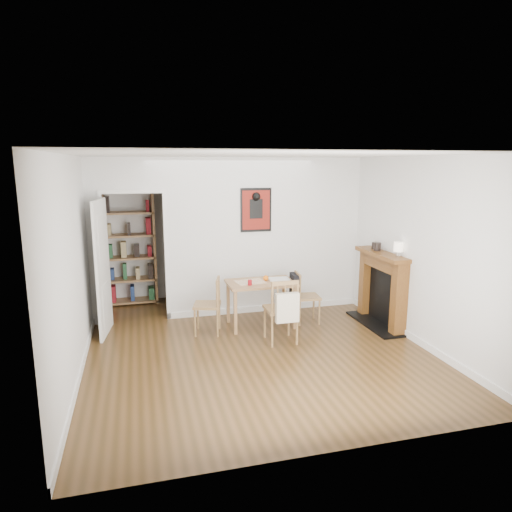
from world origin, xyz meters
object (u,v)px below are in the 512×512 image
object	(u,v)px
ceramic_jar_b	(374,245)
chair_left	(207,306)
bookshelf	(130,247)
chair_front	(281,310)
mantel_lamp	(398,248)
ceramic_jar_a	(377,247)
fireplace	(382,286)
notebook	(279,279)
orange_fruit	(266,278)
chair_right	(306,296)
dining_table	(261,287)
red_glass	(250,282)

from	to	relation	value
ceramic_jar_b	chair_left	bearing A→B (deg)	179.70
bookshelf	chair_front	bearing A→B (deg)	-50.10
mantel_lamp	ceramic_jar_a	distance (m)	0.52
fireplace	ceramic_jar_a	xyz separation A→B (m)	(-0.04, 0.14, 0.61)
fireplace	ceramic_jar_a	size ratio (longest dim) A/B	9.54
notebook	ceramic_jar_b	xyz separation A→B (m)	(1.53, -0.19, 0.50)
fireplace	orange_fruit	distance (m)	1.83
chair_front	chair_right	bearing A→B (deg)	47.22
mantel_lamp	ceramic_jar_a	bearing A→B (deg)	95.78
fireplace	orange_fruit	bearing A→B (deg)	165.39
chair_front	fireplace	xyz separation A→B (m)	(1.75, 0.30, 0.14)
fireplace	orange_fruit	xyz separation A→B (m)	(-1.76, 0.46, 0.14)
dining_table	notebook	xyz separation A→B (m)	(0.31, 0.07, 0.09)
fireplace	chair_right	bearing A→B (deg)	161.19
bookshelf	notebook	distance (m)	2.83
dining_table	red_glass	size ratio (longest dim) A/B	12.77
ceramic_jar_a	ceramic_jar_b	distance (m)	0.16
dining_table	notebook	distance (m)	0.33
mantel_lamp	ceramic_jar_a	size ratio (longest dim) A/B	1.66
chair_right	notebook	world-z (taller)	chair_right
chair_left	red_glass	xyz separation A→B (m)	(0.65, -0.04, 0.32)
chair_left	mantel_lamp	size ratio (longest dim) A/B	3.92
chair_left	chair_right	world-z (taller)	chair_left
chair_left	red_glass	bearing A→B (deg)	-3.61
dining_table	mantel_lamp	bearing A→B (deg)	-22.72
chair_front	notebook	bearing A→B (deg)	74.98
fireplace	ceramic_jar_a	world-z (taller)	ceramic_jar_a
fireplace	red_glass	size ratio (longest dim) A/B	15.36
red_glass	mantel_lamp	distance (m)	2.24
chair_right	chair_front	size ratio (longest dim) A/B	0.88
bookshelf	ceramic_jar_a	size ratio (longest dim) A/B	16.18
chair_left	orange_fruit	size ratio (longest dim) A/B	10.09
dining_table	fireplace	distance (m)	1.90
dining_table	bookshelf	distance (m)	2.64
bookshelf	ceramic_jar_a	world-z (taller)	bookshelf
dining_table	ceramic_jar_b	xyz separation A→B (m)	(1.85, -0.12, 0.59)
bookshelf	red_glass	world-z (taller)	bookshelf
dining_table	chair_left	xyz separation A→B (m)	(-0.86, -0.11, -0.20)
chair_front	red_glass	xyz separation A→B (m)	(-0.31, 0.57, 0.27)
orange_fruit	mantel_lamp	distance (m)	2.03
ceramic_jar_b	red_glass	bearing A→B (deg)	-179.26
chair_left	bookshelf	world-z (taller)	bookshelf
chair_right	orange_fruit	world-z (taller)	chair_right
chair_right	bookshelf	bearing A→B (deg)	146.60
bookshelf	notebook	size ratio (longest dim) A/B	6.68
chair_left	mantel_lamp	world-z (taller)	mantel_lamp
dining_table	bookshelf	world-z (taller)	bookshelf
chair_front	fireplace	world-z (taller)	fireplace
chair_right	chair_front	world-z (taller)	chair_front
fireplace	notebook	bearing A→B (deg)	162.55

